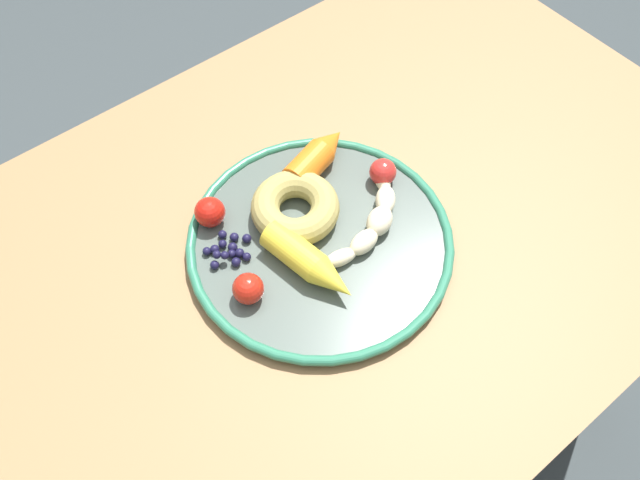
{
  "coord_description": "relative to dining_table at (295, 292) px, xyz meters",
  "views": [
    {
      "loc": [
        -0.23,
        -0.35,
        1.41
      ],
      "look_at": [
        0.04,
        -0.01,
        0.75
      ],
      "focal_mm": 36.47,
      "sensor_mm": 36.0,
      "label": 1
    }
  ],
  "objects": [
    {
      "name": "ground_plane",
      "position": [
        0.0,
        0.0,
        -0.64
      ],
      "size": [
        6.0,
        6.0,
        0.0
      ],
      "primitive_type": "plane",
      "color": "#3A4244"
    },
    {
      "name": "dining_table",
      "position": [
        0.0,
        0.0,
        0.0
      ],
      "size": [
        1.22,
        0.72,
        0.73
      ],
      "color": "#976F47",
      "rests_on": "ground_plane"
    },
    {
      "name": "plate",
      "position": [
        0.04,
        -0.01,
        0.1
      ],
      "size": [
        0.33,
        0.33,
        0.02
      ],
      "color": "#4D5952",
      "rests_on": "dining_table"
    },
    {
      "name": "banana",
      "position": [
        0.1,
        -0.03,
        0.12
      ],
      "size": [
        0.16,
        0.1,
        0.03
      ],
      "color": "beige",
      "rests_on": "plate"
    },
    {
      "name": "carrot_orange",
      "position": [
        0.11,
        0.09,
        0.12
      ],
      "size": [
        0.11,
        0.06,
        0.04
      ],
      "color": "orange",
      "rests_on": "plate"
    },
    {
      "name": "carrot_yellow",
      "position": [
        -0.0,
        -0.04,
        0.12
      ],
      "size": [
        0.06,
        0.13,
        0.04
      ],
      "color": "yellow",
      "rests_on": "plate"
    },
    {
      "name": "donut",
      "position": [
        0.03,
        0.04,
        0.12
      ],
      "size": [
        0.14,
        0.14,
        0.04
      ],
      "primitive_type": "torus",
      "rotation": [
        0.0,
        0.0,
        2.75
      ],
      "color": "tan",
      "rests_on": "plate"
    },
    {
      "name": "blueberry_pile",
      "position": [
        -0.06,
        0.05,
        0.11
      ],
      "size": [
        0.06,
        0.06,
        0.02
      ],
      "color": "#191638",
      "rests_on": "plate"
    },
    {
      "name": "tomato_near",
      "position": [
        0.16,
        0.01,
        0.12
      ],
      "size": [
        0.03,
        0.03,
        0.03
      ],
      "primitive_type": "sphere",
      "color": "red",
      "rests_on": "plate"
    },
    {
      "name": "tomato_mid",
      "position": [
        -0.08,
        -0.02,
        0.12
      ],
      "size": [
        0.04,
        0.04,
        0.04
      ],
      "primitive_type": "sphere",
      "color": "red",
      "rests_on": "plate"
    },
    {
      "name": "tomato_far",
      "position": [
        -0.05,
        0.1,
        0.12
      ],
      "size": [
        0.04,
        0.04,
        0.04
      ],
      "primitive_type": "sphere",
      "color": "red",
      "rests_on": "plate"
    }
  ]
}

